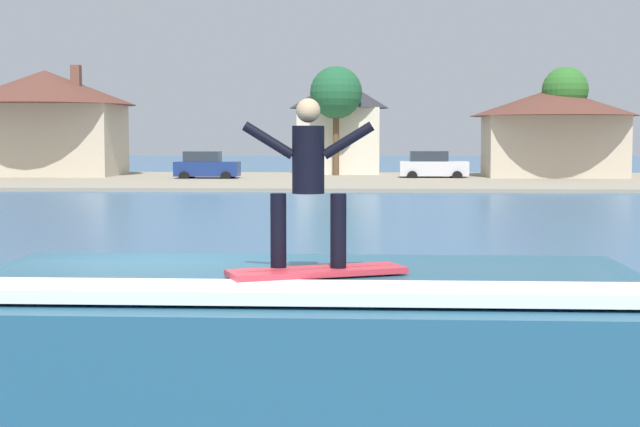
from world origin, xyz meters
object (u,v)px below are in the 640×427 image
Objects in this scene: wave_crest at (305,332)px; tree_tall_bare at (565,91)px; surfboard at (317,271)px; house_with_chimney at (45,113)px; car_near_shore at (206,166)px; house_small_cottage at (339,120)px; surfer at (308,174)px; car_far_shore at (432,166)px; tree_short_bushy at (336,93)px; house_gabled_white at (554,124)px.

wave_crest is 53.20m from tree_tall_bare.
surfboard is 0.15× the size of house_with_chimney.
car_near_shore is 0.57× the size of house_small_cottage.
surfer is 0.39× the size of car_far_shore.
tree_short_bushy reaches higher than house_with_chimney.
house_gabled_white is (7.83, 1.60, 2.64)m from car_far_shore.
house_small_cottage is (8.01, 8.22, 2.98)m from car_near_shore.
tree_short_bushy is (-0.10, -3.29, 1.73)m from house_small_cottage.
house_gabled_white is 2.21m from tree_tall_bare.
house_with_chimney is at bearing -176.31° from tree_short_bushy.
tree_short_bushy reaches higher than car_near_shore.
wave_crest is at bearing -88.32° from tree_short_bushy.
house_small_cottage is at bearing 88.32° from tree_short_bushy.
house_gabled_white is (12.49, 51.85, 2.95)m from wave_crest.
tree_short_bushy is at bearing -91.68° from house_small_cottage.
surfer is 51.06m from car_far_shore.
wave_crest is 1.72× the size of car_far_shore.
house_with_chimney is 19.39m from tree_short_bushy.
surfer is 56.88m from house_with_chimney.
wave_crest is at bearing 96.98° from surfer.
tree_short_bushy is at bearing 171.55° from tree_tall_bare.
tree_short_bushy is at bearing 152.39° from car_far_shore.
house_small_cottage reaches higher than car_near_shore.
tree_tall_bare is (13.00, 51.91, 3.30)m from surfer.
tree_tall_bare is 14.80m from tree_short_bushy.
tree_short_bushy reaches higher than wave_crest.
car_near_shore is 0.37× the size of house_gabled_white.
house_with_chimney is (-25.53, 2.01, 3.39)m from car_far_shore.
house_gabled_white is (33.36, -0.41, -0.76)m from house_with_chimney.
surfer reaches higher than surfboard.
tree_short_bushy reaches higher than surfboard.
house_gabled_white reaches higher than wave_crest.
car_near_shore is 10.45m from tree_short_bushy.
surfer reaches higher than wave_crest.
tree_short_bushy is (-14.64, 2.17, -0.01)m from tree_tall_bare.
tree_tall_bare is (8.41, 1.08, 4.71)m from car_far_shore.
house_small_cottage is at bearing 91.54° from surfer.
house_gabled_white is 14.81m from house_small_cottage.
house_gabled_white is (21.97, 3.28, 2.64)m from car_near_shore.
surfboard is at bearing -78.91° from car_near_shore.
car_near_shore is at bearing -171.51° from house_gabled_white.
surfer is 0.23× the size of tree_tall_bare.
house_with_chimney reaches higher than car_near_shore.
house_gabled_white is at bearing 76.68° from surfer.
surfer is at bearing -79.00° from car_near_shore.
house_with_chimney is (-11.38, 3.69, 3.40)m from car_near_shore.
wave_crest is 49.48m from car_near_shore.
wave_crest is 1.00m from surfboard.
car_far_shore is 9.45m from house_small_cottage.
house_with_chimney is 1.66× the size of tree_tall_bare.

